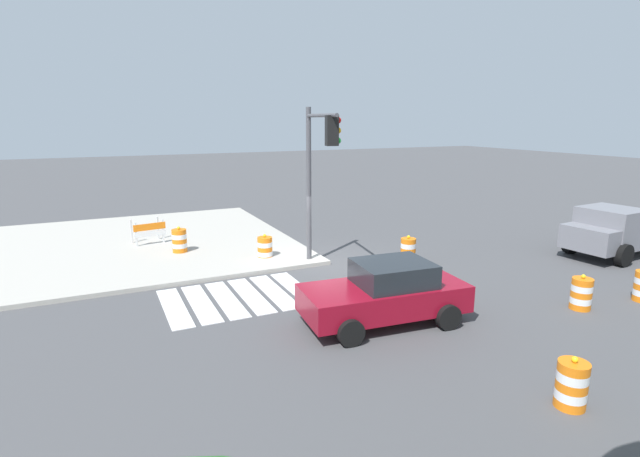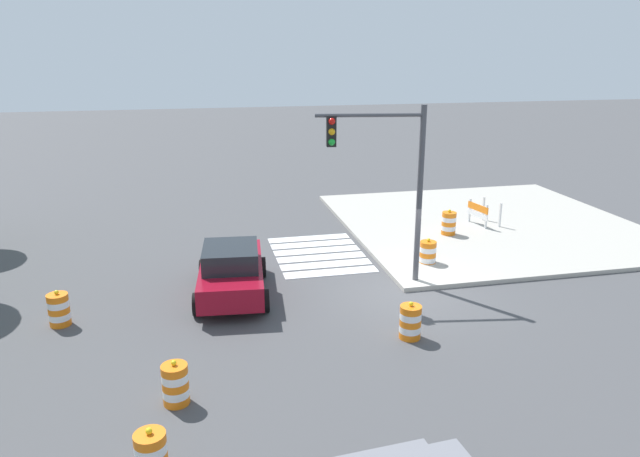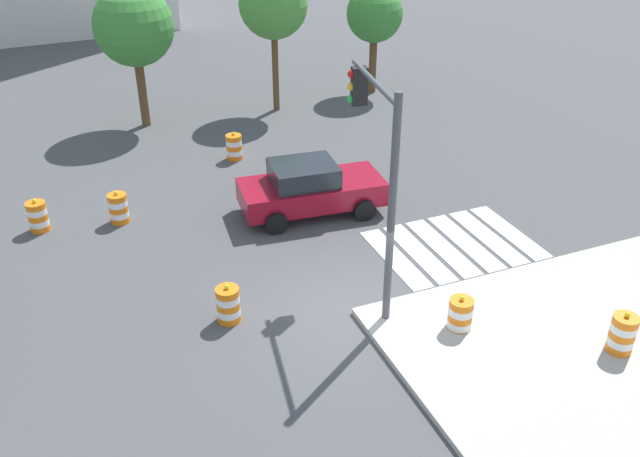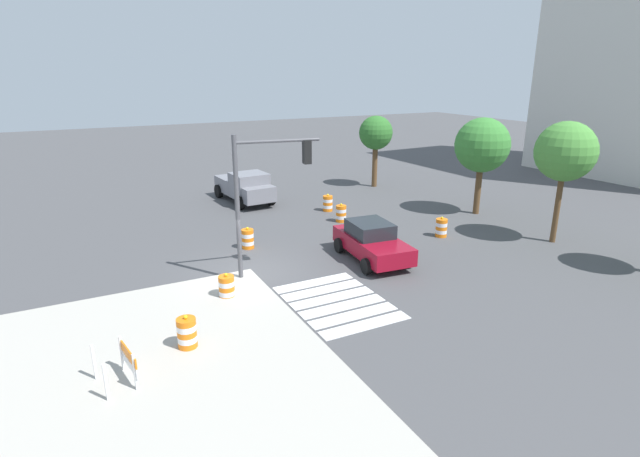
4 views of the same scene
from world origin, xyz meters
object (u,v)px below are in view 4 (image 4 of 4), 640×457
traffic_barrel_on_sidewalk (187,333)px  street_tree_corner_lot (566,152)px  traffic_barrel_median_near (227,288)px  traffic_barrel_near_corner (441,228)px  traffic_barrel_median_far (328,203)px  sports_car (372,241)px  construction_barricade (122,362)px  traffic_barrel_far_curb (341,214)px  street_tree_streetside_far (376,134)px  traffic_barrel_crosswalk_end (248,239)px  traffic_light_pole (266,180)px  pickup_truck (246,187)px  street_tree_streetside_mid (482,146)px

traffic_barrel_on_sidewalk → street_tree_corner_lot: size_ratio=0.18×
traffic_barrel_median_near → traffic_barrel_on_sidewalk: size_ratio=1.00×
traffic_barrel_near_corner → traffic_barrel_median_far: bearing=-157.6°
sports_car → traffic_barrel_median_far: sports_car is taller
traffic_barrel_near_corner → construction_barricade: size_ratio=0.76×
traffic_barrel_median_far → construction_barricade: construction_barricade is taller
traffic_barrel_median_near → traffic_barrel_on_sidewalk: traffic_barrel_on_sidewalk is taller
sports_car → traffic_barrel_median_far: size_ratio=4.37×
traffic_barrel_far_curb → street_tree_streetside_far: street_tree_streetside_far is taller
traffic_barrel_crosswalk_end → traffic_light_pole: size_ratio=0.19×
traffic_barrel_far_curb → traffic_light_pole: (5.25, -6.25, 3.46)m
traffic_barrel_far_curb → traffic_barrel_on_sidewalk: traffic_barrel_on_sidewalk is taller
traffic_barrel_near_corner → traffic_barrel_median_far: 7.23m
street_tree_streetside_far → street_tree_corner_lot: street_tree_corner_lot is taller
traffic_barrel_on_sidewalk → construction_barricade: bearing=-63.2°
pickup_truck → traffic_barrel_near_corner: pickup_truck is taller
street_tree_streetside_mid → traffic_barrel_median_far: bearing=-120.9°
traffic_barrel_median_near → traffic_barrel_far_curb: size_ratio=1.00×
traffic_barrel_on_sidewalk → street_tree_streetside_far: street_tree_streetside_far is taller
traffic_barrel_median_near → street_tree_streetside_far: 19.78m
traffic_barrel_median_near → street_tree_streetside_far: bearing=131.2°
sports_car → traffic_barrel_near_corner: bearing=102.0°
traffic_barrel_median_far → construction_barricade: bearing=-45.4°
traffic_barrel_crosswalk_end → construction_barricade: size_ratio=0.76×
street_tree_streetside_far → traffic_barrel_median_near: bearing=-48.8°
street_tree_streetside_mid → street_tree_streetside_far: (-8.52, -1.35, -0.19)m
traffic_barrel_near_corner → street_tree_streetside_mid: size_ratio=0.19×
traffic_barrel_median_far → street_tree_corner_lot: street_tree_corner_lot is taller
traffic_barrel_median_near → street_tree_streetside_far: (-12.87, 14.68, 3.23)m
sports_car → traffic_barrel_median_near: sports_car is taller
traffic_barrel_far_curb → traffic_barrel_on_sidewalk: size_ratio=1.00×
traffic_barrel_on_sidewalk → construction_barricade: size_ratio=0.76×
traffic_barrel_median_near → traffic_barrel_crosswalk_end: bearing=152.7°
traffic_barrel_crosswalk_end → traffic_light_pole: traffic_light_pole is taller
traffic_barrel_median_far → street_tree_streetside_mid: street_tree_streetside_mid is taller
sports_car → traffic_light_pole: size_ratio=0.81×
pickup_truck → traffic_barrel_median_far: 5.43m
traffic_barrel_crosswalk_end → traffic_barrel_median_near: same height
traffic_barrel_on_sidewalk → street_tree_streetside_far: 23.12m
traffic_barrel_crosswalk_end → traffic_light_pole: 4.98m
traffic_barrel_median_near → traffic_barrel_far_curb: bearing=127.8°
traffic_barrel_crosswalk_end → traffic_barrel_on_sidewalk: traffic_barrel_on_sidewalk is taller
traffic_barrel_median_near → traffic_barrel_median_far: (-8.71, 8.74, 0.00)m
street_tree_streetside_mid → construction_barricade: bearing=-67.9°
traffic_barrel_near_corner → construction_barricade: (5.76, -15.39, 0.27)m
traffic_barrel_median_near → traffic_barrel_on_sidewalk: bearing=-36.0°
traffic_barrel_median_far → street_tree_streetside_far: street_tree_streetside_far is taller
traffic_barrel_median_near → street_tree_streetside_mid: 16.96m
traffic_light_pole → street_tree_streetside_far: 17.13m
pickup_truck → traffic_barrel_far_curb: (6.31, 3.18, -0.52)m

